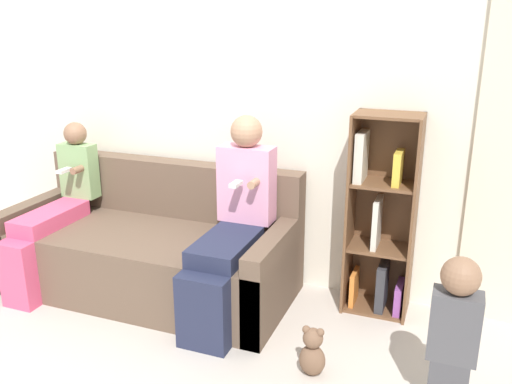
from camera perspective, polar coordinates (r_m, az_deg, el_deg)
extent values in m
plane|color=#BCB2A8|center=(3.65, -13.12, -14.00)|extent=(14.00, 14.00, 0.00)
cube|color=silver|center=(4.06, -6.14, 8.92)|extent=(10.00, 0.06, 2.55)
cube|color=brown|center=(3.93, -11.76, -7.60)|extent=(2.04, 0.74, 0.47)
cube|color=brown|center=(4.21, -8.62, -2.60)|extent=(2.04, 0.17, 0.89)
cube|color=brown|center=(4.46, -22.22, -4.58)|extent=(0.13, 0.74, 0.59)
cube|color=brown|center=(3.51, 1.58, -9.26)|extent=(0.13, 0.74, 0.59)
cube|color=#232842|center=(3.29, -5.61, -12.59)|extent=(0.32, 0.12, 0.47)
cube|color=#232842|center=(3.43, -3.23, -5.79)|extent=(0.32, 0.56, 0.11)
cube|color=#E599BC|center=(3.64, -0.98, 0.86)|extent=(0.37, 0.17, 0.51)
sphere|color=tan|center=(3.55, -1.01, 6.39)|extent=(0.21, 0.21, 0.21)
cylinder|color=tan|center=(3.47, -0.25, 0.89)|extent=(0.05, 0.10, 0.05)
cube|color=white|center=(3.46, -2.13, 0.85)|extent=(0.05, 0.12, 0.02)
cube|color=#DB4C75|center=(4.05, -23.75, -8.00)|extent=(0.24, 0.12, 0.47)
cube|color=#DB4C75|center=(4.18, -20.86, -2.57)|extent=(0.24, 0.60, 0.11)
cube|color=#84AD70|center=(4.37, -18.13, 2.17)|extent=(0.28, 0.13, 0.41)
sphere|color=#8C664C|center=(4.30, -18.50, 5.86)|extent=(0.17, 0.17, 0.17)
cylinder|color=#8C664C|center=(4.22, -18.32, 2.23)|extent=(0.05, 0.10, 0.05)
cube|color=white|center=(4.23, -19.55, 2.14)|extent=(0.05, 0.12, 0.02)
cube|color=#47474C|center=(3.05, 19.51, -18.31)|extent=(0.19, 0.14, 0.29)
cube|color=#4C4C51|center=(2.88, 20.18, -13.08)|extent=(0.24, 0.14, 0.35)
sphere|color=#8C664C|center=(2.76, 20.77, -8.29)|extent=(0.19, 0.19, 0.19)
cube|color=brown|center=(3.64, 9.93, -2.15)|extent=(0.02, 0.31, 1.34)
cube|color=brown|center=(3.59, 16.29, -2.89)|extent=(0.02, 0.31, 1.34)
cube|color=brown|center=(3.75, 13.43, -1.78)|extent=(0.42, 0.02, 1.34)
cube|color=brown|center=(3.88, 12.40, -11.71)|extent=(0.39, 0.28, 0.02)
cube|color=brown|center=(3.69, 12.85, -5.73)|extent=(0.39, 0.28, 0.02)
cube|color=brown|center=(3.54, 13.33, 0.82)|extent=(0.39, 0.28, 0.02)
cube|color=brown|center=(3.44, 13.86, 7.86)|extent=(0.39, 0.28, 0.02)
cube|color=#934CA3|center=(3.82, 14.83, -10.61)|extent=(0.05, 0.23, 0.20)
cube|color=orange|center=(3.84, 10.29, -9.78)|extent=(0.03, 0.20, 0.23)
cube|color=beige|center=(3.63, 12.61, -3.15)|extent=(0.03, 0.21, 0.33)
cube|color=gold|center=(3.50, 14.74, 2.48)|extent=(0.05, 0.19, 0.21)
cube|color=beige|center=(3.52, 11.03, 3.71)|extent=(0.06, 0.22, 0.32)
cube|color=#333338|center=(3.80, 13.14, -9.56)|extent=(0.06, 0.23, 0.32)
ellipsoid|color=brown|center=(3.15, 5.93, -17.18)|extent=(0.15, 0.12, 0.18)
sphere|color=brown|center=(3.07, 6.02, -15.05)|extent=(0.11, 0.11, 0.11)
sphere|color=brown|center=(3.06, 5.31, -14.22)|extent=(0.05, 0.05, 0.05)
sphere|color=brown|center=(3.04, 6.79, -14.46)|extent=(0.05, 0.05, 0.05)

